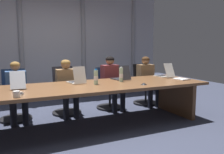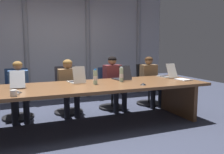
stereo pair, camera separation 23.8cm
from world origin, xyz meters
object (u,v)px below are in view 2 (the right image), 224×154
(laptop_right_mid, at_px, (122,77))
(conference_mic_middle, at_px, (143,84))
(conference_mic_right_side, at_px, (18,92))
(office_chair_left_mid, at_px, (17,100))
(person_right_mid, at_px, (114,80))
(laptop_center, at_px, (77,80))
(person_left_mid, at_px, (19,87))
(office_chair_right_mid, at_px, (111,93))
(person_right_end, at_px, (150,78))
(laptop_left_mid, at_px, (18,84))
(water_bottle_secondary, at_px, (121,75))
(office_chair_center, at_px, (68,95))
(coffee_mug_near, at_px, (14,93))
(laptop_right_end, at_px, (167,75))
(spiral_notepad, at_px, (183,80))
(office_chair_right_end, at_px, (148,89))
(water_bottle_primary, at_px, (95,77))
(person_center, at_px, (69,83))

(laptop_right_mid, distance_m, conference_mic_middle, 0.69)
(conference_mic_right_side, bearing_deg, office_chair_left_mid, 90.09)
(person_right_mid, bearing_deg, laptop_center, -63.31)
(person_left_mid, distance_m, conference_mic_middle, 2.32)
(laptop_center, xyz_separation_m, office_chair_right_mid, (0.97, 0.73, -0.45))
(person_right_end, height_order, conference_mic_middle, person_right_end)
(laptop_left_mid, relative_size, laptop_center, 1.13)
(person_right_end, bearing_deg, conference_mic_middle, -35.57)
(water_bottle_secondary, relative_size, conference_mic_right_side, 2.55)
(office_chair_center, bearing_deg, laptop_right_mid, 50.93)
(water_bottle_secondary, bearing_deg, coffee_mug_near, -161.92)
(laptop_right_end, bearing_deg, laptop_left_mid, 86.07)
(office_chair_right_mid, bearing_deg, water_bottle_secondary, -18.07)
(laptop_left_mid, xyz_separation_m, office_chair_left_mid, (-0.02, 0.76, -0.43))
(office_chair_right_mid, bearing_deg, office_chair_center, -98.32)
(office_chair_left_mid, bearing_deg, laptop_right_end, 78.51)
(water_bottle_secondary, bearing_deg, office_chair_right_mid, 79.98)
(laptop_right_end, xyz_separation_m, water_bottle_secondary, (-1.15, -0.19, 0.07))
(office_chair_center, distance_m, spiral_notepad, 2.39)
(laptop_right_end, bearing_deg, office_chair_right_end, -2.96)
(laptop_left_mid, relative_size, laptop_right_end, 1.04)
(laptop_right_mid, xyz_separation_m, person_right_end, (0.98, 0.53, -0.14))
(laptop_center, bearing_deg, person_right_end, -80.29)
(laptop_left_mid, xyz_separation_m, laptop_right_end, (2.95, 0.04, 0.00))
(laptop_center, bearing_deg, spiral_notepad, -109.11)
(laptop_left_mid, height_order, office_chair_right_end, laptop_left_mid)
(laptop_right_end, distance_m, office_chair_center, 2.15)
(spiral_notepad, bearing_deg, office_chair_center, 144.14)
(laptop_center, relative_size, conference_mic_right_side, 3.87)
(person_left_mid, bearing_deg, person_right_end, 89.44)
(office_chair_left_mid, relative_size, conference_mic_middle, 8.70)
(laptop_left_mid, distance_m, office_chair_left_mid, 0.87)
(laptop_right_mid, xyz_separation_m, laptop_right_end, (1.04, -0.02, 0.00))
(laptop_center, xyz_separation_m, water_bottle_primary, (0.27, -0.26, 0.07))
(water_bottle_secondary, relative_size, conference_mic_middle, 2.55)
(water_bottle_secondary, bearing_deg, laptop_center, 167.84)
(office_chair_center, relative_size, water_bottle_secondary, 3.45)
(laptop_right_mid, height_order, office_chair_right_mid, laptop_right_mid)
(spiral_notepad, bearing_deg, office_chair_left_mid, 152.84)
(person_left_mid, distance_m, person_right_end, 2.87)
(person_center, bearing_deg, spiral_notepad, 65.91)
(laptop_right_end, bearing_deg, coffee_mug_near, 100.17)
(coffee_mug_near, bearing_deg, person_center, 52.66)
(water_bottle_primary, bearing_deg, laptop_right_mid, 25.15)
(office_chair_right_mid, height_order, person_left_mid, person_left_mid)
(office_chair_right_mid, distance_m, water_bottle_secondary, 1.06)
(conference_mic_right_side, distance_m, spiral_notepad, 3.04)
(water_bottle_primary, bearing_deg, person_right_end, 27.15)
(laptop_left_mid, height_order, person_right_end, person_right_end)
(office_chair_center, height_order, water_bottle_primary, water_bottle_primary)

